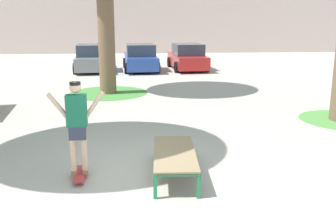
{
  "coord_description": "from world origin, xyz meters",
  "views": [
    {
      "loc": [
        -0.05,
        -6.42,
        2.82
      ],
      "look_at": [
        0.58,
        1.49,
        1.0
      ],
      "focal_mm": 39.63,
      "sensor_mm": 36.0,
      "label": 1
    }
  ],
  "objects_px": {
    "car_blue": "(140,58)",
    "skate_box": "(174,154)",
    "car_red": "(187,58)",
    "skateboard": "(80,174)",
    "car_grey": "(92,59)",
    "skater": "(77,122)"
  },
  "relations": [
    {
      "from": "skater",
      "to": "car_grey",
      "type": "relative_size",
      "value": 0.39
    },
    {
      "from": "skate_box",
      "to": "skateboard",
      "type": "bearing_deg",
      "value": 179.85
    },
    {
      "from": "car_grey",
      "to": "car_blue",
      "type": "distance_m",
      "value": 2.73
    },
    {
      "from": "skateboard",
      "to": "skater",
      "type": "relative_size",
      "value": 0.48
    },
    {
      "from": "skateboard",
      "to": "car_blue",
      "type": "relative_size",
      "value": 0.19
    },
    {
      "from": "skate_box",
      "to": "car_grey",
      "type": "distance_m",
      "value": 15.27
    },
    {
      "from": "skate_box",
      "to": "car_red",
      "type": "xyz_separation_m",
      "value": [
        2.22,
        15.1,
        0.28
      ]
    },
    {
      "from": "skate_box",
      "to": "car_grey",
      "type": "relative_size",
      "value": 0.45
    },
    {
      "from": "car_grey",
      "to": "car_red",
      "type": "distance_m",
      "value": 5.47
    },
    {
      "from": "skater",
      "to": "car_blue",
      "type": "distance_m",
      "value": 14.94
    },
    {
      "from": "skate_box",
      "to": "car_blue",
      "type": "relative_size",
      "value": 0.45
    },
    {
      "from": "skate_box",
      "to": "car_blue",
      "type": "xyz_separation_m",
      "value": [
        -0.51,
        14.89,
        0.28
      ]
    },
    {
      "from": "car_blue",
      "to": "car_red",
      "type": "distance_m",
      "value": 2.74
    },
    {
      "from": "skate_box",
      "to": "car_red",
      "type": "relative_size",
      "value": 0.45
    },
    {
      "from": "car_red",
      "to": "skateboard",
      "type": "bearing_deg",
      "value": -104.68
    },
    {
      "from": "car_blue",
      "to": "skate_box",
      "type": "bearing_deg",
      "value": -88.04
    },
    {
      "from": "skater",
      "to": "car_red",
      "type": "height_order",
      "value": "skater"
    },
    {
      "from": "skateboard",
      "to": "car_grey",
      "type": "distance_m",
      "value": 15.01
    },
    {
      "from": "skater",
      "to": "skate_box",
      "type": "bearing_deg",
      "value": -0.2
    },
    {
      "from": "car_grey",
      "to": "car_blue",
      "type": "relative_size",
      "value": 1.0
    },
    {
      "from": "car_blue",
      "to": "car_red",
      "type": "relative_size",
      "value": 1.0
    },
    {
      "from": "skate_box",
      "to": "skater",
      "type": "relative_size",
      "value": 1.14
    }
  ]
}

